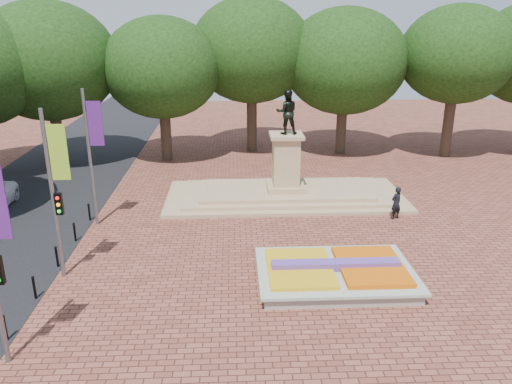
# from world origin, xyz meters

# --- Properties ---
(ground) EXTENTS (90.00, 90.00, 0.00)m
(ground) POSITION_xyz_m (0.00, 0.00, 0.00)
(ground) COLOR brown
(ground) RESTS_ON ground
(asphalt_street) EXTENTS (9.00, 90.00, 0.02)m
(asphalt_street) POSITION_xyz_m (-15.00, 5.00, 0.01)
(asphalt_street) COLOR black
(asphalt_street) RESTS_ON ground
(flower_bed) EXTENTS (6.30, 4.30, 0.91)m
(flower_bed) POSITION_xyz_m (1.03, -2.00, 0.38)
(flower_bed) COLOR gray
(flower_bed) RESTS_ON ground
(monument) EXTENTS (14.00, 6.00, 6.40)m
(monument) POSITION_xyz_m (0.00, 8.00, 0.88)
(monument) COLOR tan
(monument) RESTS_ON ground
(tree_row_back) EXTENTS (44.80, 8.80, 10.43)m
(tree_row_back) POSITION_xyz_m (2.33, 18.00, 6.67)
(tree_row_back) COLOR #32271B
(tree_row_back) RESTS_ON ground
(banner_poles) EXTENTS (0.88, 11.17, 7.00)m
(banner_poles) POSITION_xyz_m (-10.08, -1.31, 3.88)
(banner_poles) COLOR slate
(banner_poles) RESTS_ON ground
(bollard_row) EXTENTS (0.12, 13.12, 0.98)m
(bollard_row) POSITION_xyz_m (-10.70, -1.50, 0.53)
(bollard_row) COLOR black
(bollard_row) RESTS_ON ground
(pedestrian) EXTENTS (0.78, 0.69, 1.79)m
(pedestrian) POSITION_xyz_m (5.53, 4.50, 0.90)
(pedestrian) COLOR black
(pedestrian) RESTS_ON ground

